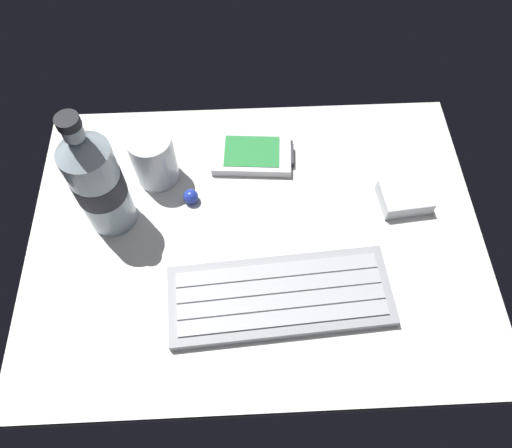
{
  "coord_description": "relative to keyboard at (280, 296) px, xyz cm",
  "views": [
    {
      "loc": [
        -1.53,
        -33.24,
        60.36
      ],
      "look_at": [
        0.0,
        0.0,
        3.0
      ],
      "focal_mm": 34.17,
      "sensor_mm": 36.0,
      "label": 1
    }
  ],
  "objects": [
    {
      "name": "charger_block",
      "position": [
        19.14,
        14.26,
        0.39
      ],
      "size": [
        7.52,
        6.27,
        2.4
      ],
      "primitive_type": "cube",
      "rotation": [
        0.0,
        0.0,
        0.1
      ],
      "color": "silver",
      "rests_on": "ground_plane"
    },
    {
      "name": "handheld_device",
      "position": [
        -2.91,
        23.48,
        -0.08
      ],
      "size": [
        13.19,
        8.48,
        1.5
      ],
      "color": "silver",
      "rests_on": "ground_plane"
    },
    {
      "name": "juice_cup",
      "position": [
        -17.02,
        20.63,
        3.1
      ],
      "size": [
        6.4,
        6.4,
        8.5
      ],
      "color": "silver",
      "rests_on": "ground_plane"
    },
    {
      "name": "ground_plane",
      "position": [
        -2.69,
        9.45,
        -1.79
      ],
      "size": [
        64.0,
        48.0,
        2.8
      ],
      "color": "silver"
    },
    {
      "name": "water_bottle",
      "position": [
        -23.01,
        13.49,
        8.2
      ],
      "size": [
        6.73,
        6.73,
        20.8
      ],
      "color": "silver",
      "rests_on": "ground_plane"
    },
    {
      "name": "keyboard",
      "position": [
        0.0,
        0.0,
        0.0
      ],
      "size": [
        29.66,
        12.9,
        1.7
      ],
      "color": "#93969B",
      "rests_on": "ground_plane"
    },
    {
      "name": "trackball_mouse",
      "position": [
        -11.92,
        15.84,
        0.29
      ],
      "size": [
        2.2,
        2.2,
        2.2
      ],
      "primitive_type": "sphere",
      "color": "#2338B2",
      "rests_on": "ground_plane"
    }
  ]
}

